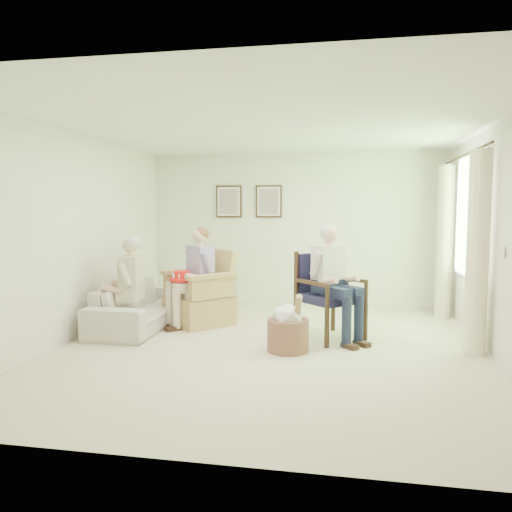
# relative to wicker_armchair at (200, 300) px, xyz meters

# --- Properties ---
(floor) EXTENTS (5.50, 5.50, 0.00)m
(floor) POSITION_rel_wicker_armchair_xyz_m (1.19, -1.09, -0.34)
(floor) COLOR beige
(floor) RESTS_ON ground
(back_wall) EXTENTS (5.00, 0.04, 2.60)m
(back_wall) POSITION_rel_wicker_armchair_xyz_m (1.19, 1.66, 0.96)
(back_wall) COLOR silver
(back_wall) RESTS_ON ground
(front_wall) EXTENTS (5.00, 0.04, 2.60)m
(front_wall) POSITION_rel_wicker_armchair_xyz_m (1.19, -3.84, 0.96)
(front_wall) COLOR silver
(front_wall) RESTS_ON ground
(left_wall) EXTENTS (0.04, 5.50, 2.60)m
(left_wall) POSITION_rel_wicker_armchair_xyz_m (-1.31, -1.09, 0.96)
(left_wall) COLOR silver
(left_wall) RESTS_ON ground
(right_wall) EXTENTS (0.04, 5.50, 2.60)m
(right_wall) POSITION_rel_wicker_armchair_xyz_m (3.69, -1.09, 0.96)
(right_wall) COLOR silver
(right_wall) RESTS_ON ground
(ceiling) EXTENTS (5.00, 5.50, 0.02)m
(ceiling) POSITION_rel_wicker_armchair_xyz_m (1.19, -1.09, 2.26)
(ceiling) COLOR white
(ceiling) RESTS_ON back_wall
(window) EXTENTS (0.13, 2.50, 1.63)m
(window) POSITION_rel_wicker_armchair_xyz_m (3.65, 0.11, 1.25)
(window) COLOR #2D6B23
(window) RESTS_ON right_wall
(curtain_left) EXTENTS (0.34, 0.34, 2.30)m
(curtain_left) POSITION_rel_wicker_armchair_xyz_m (3.52, -0.87, 0.81)
(curtain_left) COLOR #F5E6BF
(curtain_left) RESTS_ON ground
(curtain_right) EXTENTS (0.34, 0.34, 2.30)m
(curtain_right) POSITION_rel_wicker_armchair_xyz_m (3.52, 1.09, 0.81)
(curtain_right) COLOR #F5E6BF
(curtain_right) RESTS_ON ground
(framed_print_left) EXTENTS (0.45, 0.05, 0.55)m
(framed_print_left) POSITION_rel_wicker_armchair_xyz_m (0.04, 1.63, 1.44)
(framed_print_left) COLOR #382114
(framed_print_left) RESTS_ON back_wall
(framed_print_right) EXTENTS (0.45, 0.05, 0.55)m
(framed_print_right) POSITION_rel_wicker_armchair_xyz_m (0.74, 1.63, 1.44)
(framed_print_right) COLOR #382114
(framed_print_right) RESTS_ON back_wall
(wicker_armchair) EXTENTS (0.83, 0.83, 1.06)m
(wicker_armchair) POSITION_rel_wicker_armchair_xyz_m (0.00, 0.00, 0.00)
(wicker_armchair) COLOR tan
(wicker_armchair) RESTS_ON ground
(wood_armchair) EXTENTS (0.70, 0.66, 1.08)m
(wood_armchair) POSITION_rel_wicker_armchair_xyz_m (1.88, -0.42, 0.25)
(wood_armchair) COLOR black
(wood_armchair) RESTS_ON ground
(sofa) EXTENTS (2.06, 0.81, 0.60)m
(sofa) POSITION_rel_wicker_armchair_xyz_m (-0.76, -0.29, -0.04)
(sofa) COLOR beige
(sofa) RESTS_ON ground
(person_wicker) EXTENTS (0.40, 0.63, 1.36)m
(person_wicker) POSITION_rel_wicker_armchair_xyz_m (0.00, -0.14, 0.46)
(person_wicker) COLOR beige
(person_wicker) RESTS_ON ground
(person_dark) EXTENTS (0.40, 0.62, 1.42)m
(person_dark) POSITION_rel_wicker_armchair_xyz_m (1.88, -0.60, 0.51)
(person_dark) COLOR #1B223B
(person_dark) RESTS_ON ground
(person_sofa) EXTENTS (0.42, 0.62, 1.26)m
(person_sofa) POSITION_rel_wicker_armchair_xyz_m (-0.76, -0.75, 0.38)
(person_sofa) COLOR beige
(person_sofa) RESTS_ON ground
(red_hat) EXTENTS (0.33, 0.33, 0.14)m
(red_hat) POSITION_rel_wicker_armchair_xyz_m (-0.17, -0.28, 0.37)
(red_hat) COLOR red
(red_hat) RESTS_ON person_wicker
(hatbox) EXTENTS (0.54, 0.54, 0.71)m
(hatbox) POSITION_rel_wicker_armchair_xyz_m (1.42, -1.17, -0.06)
(hatbox) COLOR #AB755D
(hatbox) RESTS_ON ground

